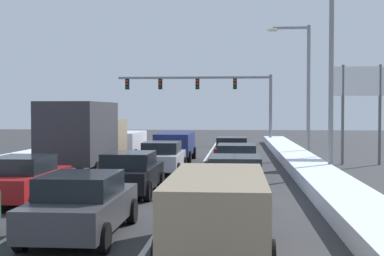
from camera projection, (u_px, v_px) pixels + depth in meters
name	position (u px, v px, depth m)	size (l,w,h in m)	color
ground_plane	(151.00, 181.00, 23.48)	(120.00, 120.00, 0.00)	#333335
lane_stripe_between_right_lane_and_center_lane	(199.00, 170.00, 27.78)	(0.14, 49.00, 0.01)	silver
lane_stripe_between_center_lane_and_left_lane	(132.00, 169.00, 28.06)	(0.14, 49.00, 0.01)	silver
snow_bank_right_shoulder	(305.00, 165.00, 27.32)	(1.82, 49.00, 0.55)	silver
snow_bank_left_shoulder	(31.00, 160.00, 28.49)	(1.38, 49.00, 0.87)	silver
suv_tan_right_lane_nearest	(217.00, 206.00, 11.42)	(2.16, 4.90, 1.67)	#937F60
sedan_white_right_lane_second	(235.00, 179.00, 18.05)	(2.00, 4.50, 1.51)	silver
sedan_gray_right_lane_third	(237.00, 161.00, 24.28)	(2.00, 4.50, 1.51)	slate
sedan_maroon_right_lane_fourth	(232.00, 150.00, 30.64)	(2.00, 4.50, 1.51)	maroon
sedan_charcoal_center_lane_nearest	(82.00, 204.00, 13.10)	(2.00, 4.50, 1.51)	#38383D
sedan_black_center_lane_second	(130.00, 173.00, 19.68)	(2.00, 4.50, 1.51)	black
sedan_silver_center_lane_third	(162.00, 157.00, 26.16)	(2.00, 4.50, 1.51)	#B7BABF
suv_navy_center_lane_fourth	(175.00, 144.00, 32.42)	(2.16, 4.90, 1.67)	navy
sedan_red_left_lane_second	(23.00, 179.00, 17.99)	(2.00, 4.50, 1.51)	maroon
box_truck_left_lane_third	(85.00, 135.00, 24.83)	(2.53, 7.20, 3.36)	#937F60
suv_white_left_lane_fourth	(124.00, 143.00, 33.75)	(2.16, 4.90, 1.67)	silver
traffic_light_gantry	(212.00, 89.00, 49.82)	(14.00, 0.47, 6.20)	slate
street_lamp_right_near	(324.00, 54.00, 24.89)	(2.66, 0.36, 9.46)	gray
street_lamp_right_mid	(303.00, 79.00, 33.77)	(2.66, 0.36, 8.21)	gray
roadside_sign_right	(361.00, 92.00, 30.21)	(3.20, 0.16, 5.50)	#59595B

